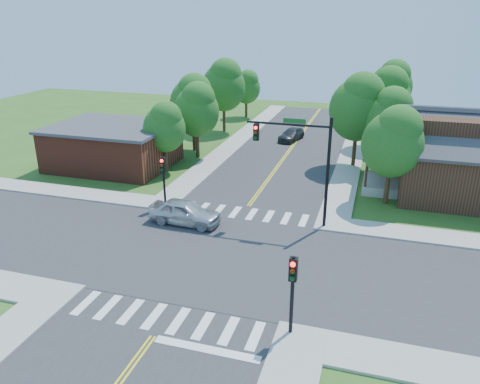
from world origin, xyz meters
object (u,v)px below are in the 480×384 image
(car_silver, at_px, (185,213))
(car_dgrey, at_px, (291,135))
(signal_mast_ne, at_px, (301,153))
(signal_pole_se, at_px, (293,281))
(signal_pole_nw, at_px, (163,172))
(house_ne, at_px, (472,154))

(car_silver, distance_m, car_dgrey, 23.15)
(signal_mast_ne, xyz_separation_m, signal_pole_se, (1.69, -11.21, -2.19))
(signal_pole_nw, height_order, car_dgrey, signal_pole_nw)
(house_ne, bearing_deg, car_silver, -149.60)
(house_ne, distance_m, car_dgrey, 20.11)
(signal_pole_se, bearing_deg, house_ne, 64.42)
(car_silver, bearing_deg, signal_pole_nw, 52.06)
(signal_mast_ne, distance_m, house_ne, 14.23)
(signal_pole_nw, xyz_separation_m, house_ne, (20.71, 8.66, 0.67))
(house_ne, distance_m, car_silver, 21.36)
(car_silver, bearing_deg, car_dgrey, -3.66)
(house_ne, relative_size, car_dgrey, 2.89)
(signal_pole_se, height_order, car_silver, signal_pole_se)
(car_silver, bearing_deg, signal_pole_se, -133.29)
(car_silver, bearing_deg, house_ne, -56.82)
(signal_mast_ne, relative_size, signal_pole_se, 1.89)
(signal_mast_ne, bearing_deg, house_ne, 37.68)
(house_ne, bearing_deg, car_dgrey, 142.00)
(signal_mast_ne, xyz_separation_m, car_silver, (-7.10, -2.09, -4.04))
(signal_pole_se, xyz_separation_m, house_ne, (9.51, 19.86, 0.67))
(signal_mast_ne, distance_m, signal_pole_nw, 9.76)
(signal_pole_nw, relative_size, car_dgrey, 0.84)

